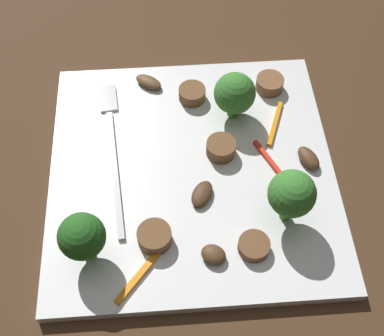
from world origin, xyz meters
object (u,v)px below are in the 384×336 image
object	(u,v)px
sausage_slice_1	(270,84)
sausage_slice_2	(221,148)
plate	(192,171)
broccoli_floret_0	(235,94)
sausage_slice_4	(154,237)
broccoli_floret_1	(292,194)
broccoli_floret_2	(82,237)
mushroom_1	(202,194)
fork	(112,142)
pepper_strip_1	(270,160)
sausage_slice_0	(254,246)
mushroom_2	(213,255)
pepper_strip_3	(275,124)
pepper_strip_0	(138,277)
mushroom_3	(149,82)
mushroom_0	(309,160)
sausage_slice_3	(192,94)

from	to	relation	value
sausage_slice_1	sausage_slice_2	bearing A→B (deg)	143.08
plate	sausage_slice_2	size ratio (longest dim) A/B	9.45
broccoli_floret_0	sausage_slice_4	world-z (taller)	broccoli_floret_0
broccoli_floret_1	sausage_slice_1	bearing A→B (deg)	-3.62
broccoli_floret_2	mushroom_1	distance (m)	0.12
fork	broccoli_floret_0	size ratio (longest dim) A/B	3.41
sausage_slice_4	pepper_strip_1	xyz separation A→B (m)	(0.08, -0.11, -0.00)
plate	sausage_slice_4	bearing A→B (deg)	152.70
sausage_slice_0	mushroom_2	size ratio (longest dim) A/B	1.26
sausage_slice_2	mushroom_1	size ratio (longest dim) A/B	0.98
pepper_strip_3	fork	bearing A→B (deg)	94.14
pepper_strip_0	pepper_strip_1	world-z (taller)	pepper_strip_1
fork	pepper_strip_3	size ratio (longest dim) A/B	3.14
mushroom_3	pepper_strip_1	distance (m)	0.16
sausage_slice_4	pepper_strip_3	world-z (taller)	sausage_slice_4
sausage_slice_1	sausage_slice_4	bearing A→B (deg)	143.08
mushroom_0	mushroom_2	size ratio (longest dim) A/B	1.29
broccoli_floret_1	mushroom_0	size ratio (longest dim) A/B	2.17
sausage_slice_0	pepper_strip_1	bearing A→B (deg)	-17.92
broccoli_floret_1	broccoli_floret_2	size ratio (longest dim) A/B	1.12
plate	sausage_slice_4	xyz separation A→B (m)	(-0.07, 0.04, 0.01)
mushroom_0	pepper_strip_0	world-z (taller)	mushroom_0
plate	pepper_strip_1	size ratio (longest dim) A/B	4.90
broccoli_floret_0	sausage_slice_2	size ratio (longest dim) A/B	1.82
plate	pepper_strip_1	distance (m)	0.08
mushroom_0	pepper_strip_3	xyz separation A→B (m)	(0.05, 0.02, -0.00)
mushroom_0	mushroom_1	xyz separation A→B (m)	(-0.03, 0.11, -0.00)
sausage_slice_1	pepper_strip_1	distance (m)	0.10
sausage_slice_1	sausage_slice_3	xyz separation A→B (m)	(-0.01, 0.08, -0.00)
plate	pepper_strip_3	xyz separation A→B (m)	(0.05, -0.09, 0.01)
mushroom_2	broccoli_floret_0	bearing A→B (deg)	-12.53
sausage_slice_1	pepper_strip_0	world-z (taller)	sausage_slice_1
sausage_slice_4	mushroom_0	bearing A→B (deg)	-64.64
sausage_slice_4	mushroom_1	xyz separation A→B (m)	(0.04, -0.05, -0.00)
sausage_slice_2	mushroom_3	xyz separation A→B (m)	(0.09, 0.07, -0.00)
broccoli_floret_1	pepper_strip_1	xyz separation A→B (m)	(0.06, 0.00, -0.04)
broccoli_floret_1	sausage_slice_2	size ratio (longest dim) A/B	2.14
sausage_slice_2	pepper_strip_3	distance (m)	0.07
sausage_slice_3	mushroom_3	distance (m)	0.05
broccoli_floret_0	mushroom_3	distance (m)	0.10
broccoli_floret_1	mushroom_3	bearing A→B (deg)	35.25
sausage_slice_4	mushroom_0	size ratio (longest dim) A/B	1.06
broccoli_floret_0	mushroom_3	bearing A→B (deg)	61.63
broccoli_floret_2	fork	bearing A→B (deg)	-8.91
sausage_slice_4	broccoli_floret_1	bearing A→B (deg)	-82.54
broccoli_floret_0	mushroom_2	size ratio (longest dim) A/B	2.38
sausage_slice_0	mushroom_3	world-z (taller)	sausage_slice_0
broccoli_floret_1	pepper_strip_3	size ratio (longest dim) A/B	1.08
broccoli_floret_1	sausage_slice_0	size ratio (longest dim) A/B	2.22
pepper_strip_0	pepper_strip_3	world-z (taller)	same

